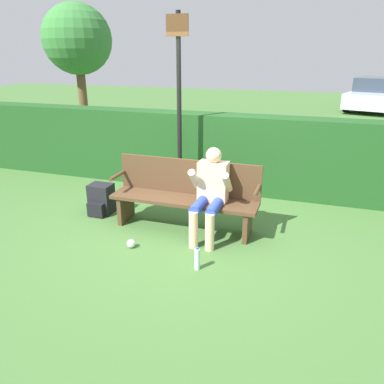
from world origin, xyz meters
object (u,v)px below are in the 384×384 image
(park_bench, at_px, (185,194))
(tree, at_px, (77,40))
(parked_car, at_px, (375,94))
(backpack, at_px, (101,200))
(signpost, at_px, (179,99))
(water_bottle, at_px, (197,259))
(person_seated, at_px, (210,190))

(park_bench, distance_m, tree, 7.44)
(tree, bearing_deg, parked_car, 41.91)
(backpack, bearing_deg, signpost, 49.23)
(parked_car, bearing_deg, park_bench, -179.87)
(park_bench, xyz_separation_m, parked_car, (3.76, 12.96, 0.15))
(signpost, xyz_separation_m, parked_car, (4.21, 11.92, -0.95))
(park_bench, distance_m, water_bottle, 1.14)
(park_bench, relative_size, person_seated, 1.72)
(park_bench, height_order, water_bottle, park_bench)
(person_seated, bearing_deg, signpost, 125.04)
(water_bottle, relative_size, parked_car, 0.06)
(person_seated, height_order, parked_car, parked_car)
(person_seated, relative_size, parked_car, 0.25)
(park_bench, relative_size, signpost, 0.70)
(backpack, height_order, water_bottle, backpack)
(person_seated, bearing_deg, water_bottle, -83.82)
(park_bench, bearing_deg, tree, 133.59)
(park_bench, distance_m, signpost, 1.58)
(park_bench, distance_m, backpack, 1.35)
(water_bottle, relative_size, tree, 0.08)
(park_bench, distance_m, person_seated, 0.44)
(tree, bearing_deg, water_bottle, -48.74)
(water_bottle, bearing_deg, backpack, 150.35)
(park_bench, bearing_deg, water_bottle, -64.21)
(park_bench, xyz_separation_m, backpack, (-1.32, 0.04, -0.26))
(person_seated, bearing_deg, parked_car, 75.59)
(park_bench, bearing_deg, person_seated, -21.88)
(water_bottle, xyz_separation_m, signpost, (-0.93, 2.03, 1.44))
(park_bench, height_order, signpost, signpost)
(park_bench, height_order, parked_car, parked_car)
(parked_car, bearing_deg, tree, 148.20)
(person_seated, bearing_deg, backpack, 173.49)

